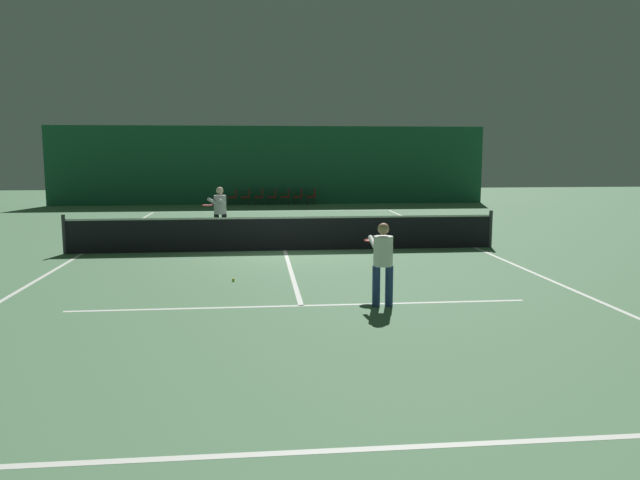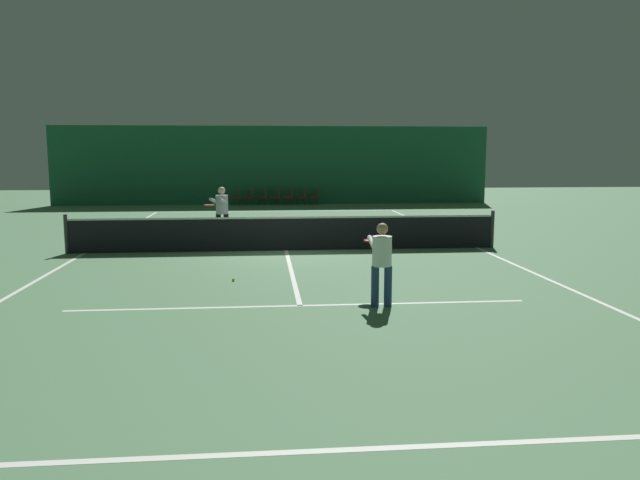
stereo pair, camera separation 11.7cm
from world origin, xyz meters
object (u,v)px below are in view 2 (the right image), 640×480
at_px(tennis_net, 286,232).
at_px(courtside_chair_5, 302,196).
at_px(courtside_chair_3, 276,196).
at_px(tennis_ball, 233,280).
at_px(player_near, 381,258).
at_px(player_far, 221,209).
at_px(courtside_chair_0, 237,196).
at_px(courtside_chair_6, 315,195).
at_px(courtside_chair_2, 263,196).
at_px(courtside_chair_1, 250,196).
at_px(courtside_chair_4, 289,196).

height_order(tennis_net, courtside_chair_5, tennis_net).
relative_size(courtside_chair_3, tennis_ball, 12.73).
xyz_separation_m(player_near, player_far, (-3.36, 8.89, 0.09)).
bearing_deg(player_near, tennis_net, 11.61).
distance_m(tennis_net, courtside_chair_0, 15.50).
height_order(courtside_chair_3, courtside_chair_6, same).
height_order(player_far, courtside_chair_5, player_far).
distance_m(courtside_chair_3, courtside_chair_5, 1.37).
distance_m(player_near, courtside_chair_6, 21.91).
xyz_separation_m(courtside_chair_5, courtside_chair_6, (0.68, 0.00, 0.00)).
bearing_deg(courtside_chair_6, courtside_chair_0, -90.00).
height_order(player_near, courtside_chair_2, player_near).
bearing_deg(player_far, courtside_chair_1, -164.01).
bearing_deg(courtside_chair_5, courtside_chair_6, 90.00).
relative_size(courtside_chair_1, courtside_chair_6, 1.00).
height_order(player_far, courtside_chair_6, player_far).
relative_size(courtside_chair_1, courtside_chair_2, 1.00).
relative_size(player_far, courtside_chair_6, 1.98).
height_order(courtside_chair_6, tennis_ball, courtside_chair_6).
xyz_separation_m(tennis_net, courtside_chair_1, (-1.27, 15.37, -0.03)).
bearing_deg(courtside_chair_3, courtside_chair_5, 90.00).
relative_size(courtside_chair_2, courtside_chair_3, 1.00).
relative_size(courtside_chair_4, tennis_ball, 12.73).
relative_size(courtside_chair_5, tennis_ball, 12.73).
bearing_deg(courtside_chair_5, courtside_chair_2, -90.00).
height_order(courtside_chair_5, courtside_chair_6, same).
relative_size(player_near, courtside_chair_2, 1.78).
bearing_deg(player_far, tennis_ball, 24.47).
relative_size(player_far, courtside_chair_5, 1.98).
distance_m(courtside_chair_1, courtside_chair_6, 3.41).
xyz_separation_m(courtside_chair_4, courtside_chair_6, (1.37, 0.00, 0.00)).
bearing_deg(courtside_chair_3, tennis_ball, -4.07).
height_order(player_far, courtside_chair_2, player_far).
bearing_deg(player_near, player_far, 19.87).
height_order(courtside_chair_0, courtside_chair_4, same).
bearing_deg(courtside_chair_2, courtside_chair_1, -90.00).
relative_size(courtside_chair_2, courtside_chair_5, 1.00).
relative_size(courtside_chair_5, courtside_chair_6, 1.00).
bearing_deg(courtside_chair_4, courtside_chair_5, 90.00).
xyz_separation_m(player_far, courtside_chair_1, (0.66, 13.01, -0.48)).
relative_size(courtside_chair_0, courtside_chair_1, 1.00).
distance_m(courtside_chair_3, courtside_chair_4, 0.68).
relative_size(courtside_chair_2, courtside_chair_6, 1.00).
distance_m(tennis_net, courtside_chair_3, 15.37).
bearing_deg(courtside_chair_5, courtside_chair_0, -90.00).
distance_m(player_far, courtside_chair_1, 13.03).
distance_m(courtside_chair_2, courtside_chair_3, 0.68).
bearing_deg(player_far, courtside_chair_2, -167.00).
relative_size(courtside_chair_0, courtside_chair_3, 1.00).
relative_size(courtside_chair_0, courtside_chair_6, 1.00).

